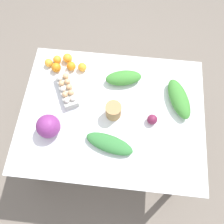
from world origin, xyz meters
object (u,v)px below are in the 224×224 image
object	(u,v)px
cabbage_purple	(48,126)
orange_1	(68,58)
greens_bunch_kale	(124,78)
egg_carton	(67,90)
orange_2	(56,67)
orange_0	(71,66)
orange_3	(49,63)
greens_bunch_scallion	(109,144)
greens_bunch_beet_tops	(179,99)
paper_bag	(113,111)
beet_root	(152,119)
orange_4	(57,60)
orange_5	(82,67)

from	to	relation	value
cabbage_purple	orange_1	world-z (taller)	cabbage_purple
greens_bunch_kale	orange_1	world-z (taller)	greens_bunch_kale
egg_carton	orange_2	world-z (taller)	egg_carton
orange_0	orange_3	distance (m)	0.19
greens_bunch_scallion	orange_1	size ratio (longest dim) A/B	4.52
greens_bunch_beet_tops	orange_2	distance (m)	0.98
orange_3	paper_bag	bearing A→B (deg)	146.42
beet_root	orange_0	distance (m)	0.76
greens_bunch_scallion	orange_0	distance (m)	0.70
greens_bunch_kale	orange_4	world-z (taller)	greens_bunch_kale
cabbage_purple	orange_1	bearing A→B (deg)	-91.53
orange_5	egg_carton	bearing A→B (deg)	69.11
greens_bunch_beet_tops	orange_4	bearing A→B (deg)	-14.72
orange_1	orange_4	distance (m)	0.09
paper_bag	cabbage_purple	bearing A→B (deg)	21.31
greens_bunch_beet_tops	egg_carton	bearing A→B (deg)	0.79
greens_bunch_scallion	orange_1	bearing A→B (deg)	-58.10
orange_1	orange_2	size ratio (longest dim) A/B	1.00
greens_bunch_kale	orange_2	distance (m)	0.54
greens_bunch_scallion	orange_2	size ratio (longest dim) A/B	4.50
beet_root	orange_4	world-z (taller)	beet_root
greens_bunch_scallion	orange_4	size ratio (longest dim) A/B	5.18
paper_bag	greens_bunch_kale	world-z (taller)	paper_bag
orange_2	orange_0	bearing A→B (deg)	-167.89
orange_2	orange_4	world-z (taller)	orange_2
greens_bunch_beet_tops	cabbage_purple	bearing A→B (deg)	19.67
greens_bunch_scallion	beet_root	xyz separation A→B (m)	(-0.29, -0.21, 0.00)
egg_carton	orange_4	world-z (taller)	egg_carton
orange_5	orange_3	bearing A→B (deg)	-2.98
orange_2	orange_5	xyz separation A→B (m)	(-0.21, -0.03, -0.00)
greens_bunch_scallion	greens_bunch_beet_tops	bearing A→B (deg)	-140.69
orange_3	orange_1	bearing A→B (deg)	-158.98
greens_bunch_beet_tops	beet_root	xyz separation A→B (m)	(0.19, 0.18, -0.01)
orange_0	orange_1	bearing A→B (deg)	-59.95
orange_1	paper_bag	bearing A→B (deg)	134.16
egg_carton	orange_1	xyz separation A→B (m)	(0.05, -0.29, -0.01)
greens_bunch_kale	orange_4	distance (m)	0.56
greens_bunch_beet_tops	greens_bunch_kale	world-z (taller)	greens_bunch_beet_tops
orange_0	greens_bunch_beet_tops	bearing A→B (deg)	166.58
greens_bunch_kale	paper_bag	bearing A→B (deg)	80.30
egg_carton	orange_3	world-z (taller)	egg_carton
greens_bunch_beet_tops	orange_1	distance (m)	0.93
greens_bunch_kale	greens_bunch_beet_tops	bearing A→B (deg)	162.49
greens_bunch_beet_tops	orange_0	world-z (taller)	greens_bunch_beet_tops
orange_2	greens_bunch_kale	bearing A→B (deg)	175.38
greens_bunch_beet_tops	orange_0	distance (m)	0.87
egg_carton	greens_bunch_scallion	world-z (taller)	egg_carton
cabbage_purple	egg_carton	size ratio (longest dim) A/B	0.55
greens_bunch_scallion	paper_bag	bearing A→B (deg)	-90.82
cabbage_purple	greens_bunch_scallion	bearing A→B (deg)	171.23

